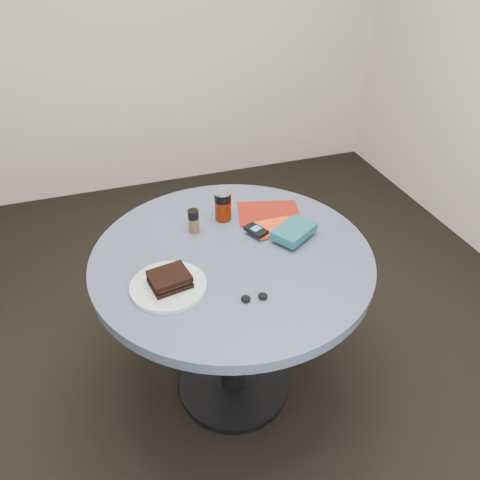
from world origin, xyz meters
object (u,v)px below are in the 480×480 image
object	(u,v)px
sandwich	(170,279)
plate	(169,286)
mp3_player	(256,230)
pepper_grinder	(194,221)
soda_can	(223,205)
novel	(294,231)
table	(232,288)
red_book	(274,228)
headphones	(254,297)
magazine	(269,213)

from	to	relation	value
sandwich	plate	bearing A→B (deg)	156.83
mp3_player	pepper_grinder	bearing A→B (deg)	155.14
mp3_player	soda_can	bearing A→B (deg)	119.19
sandwich	mp3_player	distance (m)	0.41
plate	novel	xyz separation A→B (m)	(0.49, 0.12, 0.03)
table	pepper_grinder	xyz separation A→B (m)	(-0.09, 0.17, 0.21)
table	mp3_player	distance (m)	0.23
red_book	novel	world-z (taller)	novel
sandwich	pepper_grinder	world-z (taller)	pepper_grinder
pepper_grinder	soda_can	bearing A→B (deg)	21.01
soda_can	headphones	bearing A→B (deg)	-94.97
plate	sandwich	bearing A→B (deg)	-23.17
novel	sandwich	bearing A→B (deg)	162.63
plate	magazine	world-z (taller)	plate
table	pepper_grinder	world-z (taller)	pepper_grinder
novel	mp3_player	distance (m)	0.14
novel	headphones	world-z (taller)	novel
table	novel	distance (m)	0.31
table	headphones	size ratio (longest dim) A/B	11.25
soda_can	red_book	xyz separation A→B (m)	(0.16, -0.14, -0.05)
pepper_grinder	mp3_player	size ratio (longest dim) A/B	0.94
plate	mp3_player	world-z (taller)	mp3_player
plate	sandwich	world-z (taller)	sandwich
plate	novel	distance (m)	0.51
magazine	novel	distance (m)	0.19
magazine	plate	bearing A→B (deg)	-131.95
table	novel	xyz separation A→B (m)	(0.24, 0.01, 0.20)
soda_can	magazine	xyz separation A→B (m)	(0.18, -0.02, -0.06)
plate	magazine	xyz separation A→B (m)	(0.47, 0.31, -0.01)
table	mp3_player	xyz separation A→B (m)	(0.12, 0.07, 0.19)
table	plate	distance (m)	0.32
sandwich	red_book	distance (m)	0.48
soda_can	headphones	distance (m)	0.48
soda_can	mp3_player	xyz separation A→B (m)	(0.08, -0.15, -0.04)
red_book	mp3_player	distance (m)	0.08
sandwich	mp3_player	xyz separation A→B (m)	(0.36, 0.19, -0.01)
magazine	novel	xyz separation A→B (m)	(0.02, -0.19, 0.03)
soda_can	headphones	xyz separation A→B (m)	(-0.04, -0.47, -0.05)
novel	plate	bearing A→B (deg)	162.19
red_book	soda_can	bearing A→B (deg)	139.56
novel	headphones	distance (m)	0.36
plate	red_book	bearing A→B (deg)	24.02
mp3_player	sandwich	bearing A→B (deg)	-152.38
soda_can	table	bearing A→B (deg)	-98.90
red_book	magazine	bearing A→B (deg)	78.44
soda_can	pepper_grinder	distance (m)	0.14
table	pepper_grinder	size ratio (longest dim) A/B	10.59
table	headphones	bearing A→B (deg)	-91.46
table	magazine	world-z (taller)	magazine
sandwich	table	bearing A→B (deg)	25.28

